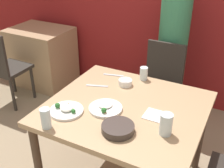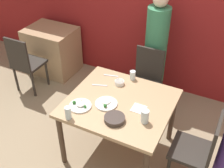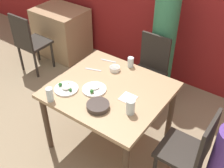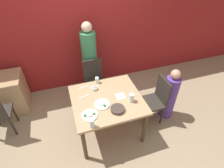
{
  "view_description": "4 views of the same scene",
  "coord_description": "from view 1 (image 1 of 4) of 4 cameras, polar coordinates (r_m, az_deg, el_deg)",
  "views": [
    {
      "loc": [
        0.69,
        -1.54,
        1.86
      ],
      "look_at": [
        -0.12,
        0.02,
        0.9
      ],
      "focal_mm": 45.0,
      "sensor_mm": 36.0,
      "label": 1
    },
    {
      "loc": [
        0.95,
        -2.09,
        2.67
      ],
      "look_at": [
        -0.07,
        -0.04,
        0.99
      ],
      "focal_mm": 45.0,
      "sensor_mm": 36.0,
      "label": 2
    },
    {
      "loc": [
        1.26,
        -1.72,
        2.46
      ],
      "look_at": [
        0.05,
        -0.03,
        0.86
      ],
      "focal_mm": 45.0,
      "sensor_mm": 36.0,
      "label": 3
    },
    {
      "loc": [
        -0.55,
        -1.92,
        2.68
      ],
      "look_at": [
        0.1,
        0.03,
        1.0
      ],
      "focal_mm": 28.0,
      "sensor_mm": 36.0,
      "label": 4
    }
  ],
  "objects": [
    {
      "name": "bowl_curry",
      "position": [
        1.76,
        1.21,
        -8.93
      ],
      "size": [
        0.21,
        0.21,
        0.05
      ],
      "color": "#3D332D",
      "rests_on": "dining_table"
    },
    {
      "name": "plate_rice_child",
      "position": [
        1.97,
        -9.26,
        -5.21
      ],
      "size": [
        0.24,
        0.24,
        0.06
      ],
      "color": "white",
      "rests_on": "dining_table"
    },
    {
      "name": "chair_background",
      "position": [
        3.44,
        -21.06,
        3.38
      ],
      "size": [
        0.4,
        0.4,
        0.92
      ],
      "rotation": [
        0.0,
        0.0,
        3.14
      ],
      "color": "#2D2823",
      "rests_on": "ground_plane"
    },
    {
      "name": "glass_water_tall",
      "position": [
        2.36,
        6.46,
        2.15
      ],
      "size": [
        0.07,
        0.07,
        0.11
      ],
      "color": "silver",
      "rests_on": "dining_table"
    },
    {
      "name": "fork_steel",
      "position": [
        2.27,
        -3.05,
        -0.37
      ],
      "size": [
        0.18,
        0.08,
        0.01
      ],
      "color": "silver",
      "rests_on": "dining_table"
    },
    {
      "name": "dining_table",
      "position": [
        2.07,
        2.79,
        -6.61
      ],
      "size": [
        1.1,
        1.01,
        0.75
      ],
      "color": "tan",
      "rests_on": "ground_plane"
    },
    {
      "name": "glass_water_center",
      "position": [
        1.75,
        10.91,
        -8.03
      ],
      "size": [
        0.08,
        0.08,
        0.14
      ],
      "color": "silver",
      "rests_on": "dining_table"
    },
    {
      "name": "background_table",
      "position": [
        3.9,
        -14.02,
        5.48
      ],
      "size": [
        0.77,
        0.6,
        0.76
      ],
      "color": "tan",
      "rests_on": "ground_plane"
    },
    {
      "name": "person_adult",
      "position": [
        3.01,
        12.04,
        6.25
      ],
      "size": [
        0.3,
        0.3,
        1.59
      ],
      "color": "#387F56",
      "rests_on": "ground_plane"
    },
    {
      "name": "napkin_folded",
      "position": [
        1.94,
        8.67,
        -6.31
      ],
      "size": [
        0.14,
        0.14,
        0.01
      ],
      "color": "white",
      "rests_on": "dining_table"
    },
    {
      "name": "spoon_steel",
      "position": [
        2.43,
        0.3,
        1.82
      ],
      "size": [
        0.18,
        0.06,
        0.01
      ],
      "color": "silver",
      "rests_on": "dining_table"
    },
    {
      "name": "plate_rice_adult",
      "position": [
        1.97,
        -1.34,
        -4.85
      ],
      "size": [
        0.24,
        0.24,
        0.05
      ],
      "color": "white",
      "rests_on": "dining_table"
    },
    {
      "name": "glass_water_short",
      "position": [
        1.82,
        -13.31,
        -6.79
      ],
      "size": [
        0.07,
        0.07,
        0.14
      ],
      "color": "silver",
      "rests_on": "dining_table"
    },
    {
      "name": "bowl_rice_small",
      "position": [
        2.27,
        2.71,
        0.37
      ],
      "size": [
        0.11,
        0.11,
        0.05
      ],
      "color": "white",
      "rests_on": "dining_table"
    },
    {
      "name": "chair_adult_spot",
      "position": [
        2.84,
        9.68,
        -0.45
      ],
      "size": [
        0.4,
        0.4,
        0.92
      ],
      "color": "#2D2823",
      "rests_on": "ground_plane"
    }
  ]
}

